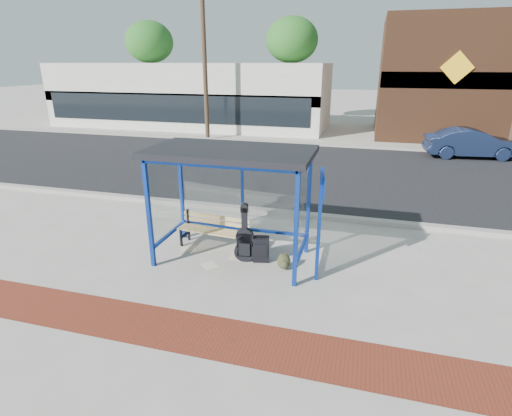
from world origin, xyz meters
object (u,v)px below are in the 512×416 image
(bench, at_px, (214,229))
(suitcase, at_px, (261,249))
(guitar_bag, at_px, (245,242))
(backpack, at_px, (284,262))
(parked_car, at_px, (472,143))

(bench, height_order, suitcase, bench)
(guitar_bag, relative_size, suitcase, 2.04)
(suitcase, bearing_deg, backpack, -33.48)
(suitcase, xyz_separation_m, parked_car, (6.50, 12.18, 0.37))
(suitcase, bearing_deg, guitar_bag, -179.63)
(backpack, bearing_deg, suitcase, 136.75)
(backpack, relative_size, parked_car, 0.08)
(suitcase, distance_m, parked_car, 13.81)
(bench, relative_size, suitcase, 2.81)
(guitar_bag, bearing_deg, suitcase, 3.67)
(bench, xyz_separation_m, backpack, (1.77, -0.61, -0.29))
(guitar_bag, height_order, backpack, guitar_bag)
(bench, distance_m, guitar_bag, 1.01)
(guitar_bag, distance_m, suitcase, 0.39)
(bench, relative_size, parked_car, 0.43)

